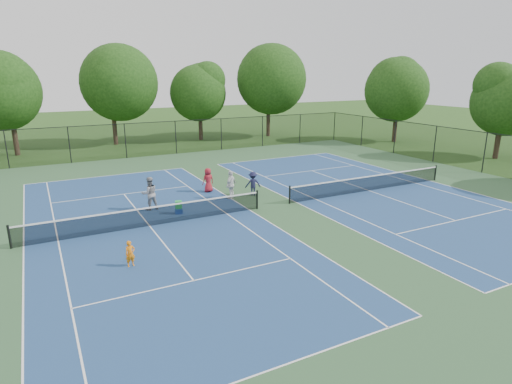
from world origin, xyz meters
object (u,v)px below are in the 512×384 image
ball_crate (179,211)px  tree_back_d (269,76)px  instructor (150,194)px  bystander_b (253,184)px  tree_back_a (7,87)px  child_player (130,254)px  tree_back_c (199,89)px  tree_side_f (504,97)px  bystander_c (208,180)px  tree_side_e (399,86)px  tree_back_b (110,79)px  ball_hopper (179,205)px  bystander_a (231,185)px

ball_crate → tree_back_d: bearing=51.5°
instructor → bystander_b: (6.27, -0.08, -0.18)m
tree_back_a → instructor: size_ratio=4.96×
child_player → bystander_b: size_ratio=0.71×
tree_back_c → instructor: 25.50m
tree_back_d → tree_side_f: (11.00, -21.00, -1.57)m
tree_side_f → bystander_b: 24.45m
tree_back_c → child_player: bearing=-115.3°
instructor → bystander_c: instructor is taller
bystander_c → tree_side_e: bearing=-167.4°
tree_back_c → tree_side_e: (18.00, -11.00, 0.33)m
tree_back_d → tree_back_a: bearing=-180.0°
tree_back_b → child_player: (-4.75, -30.11, -6.07)m
tree_back_c → tree_back_d: bearing=-7.1°
tree_back_a → tree_back_d: size_ratio=0.88×
tree_side_e → child_player: 36.93m
tree_back_d → bystander_c: tree_back_d is taller
tree_side_e → child_player: size_ratio=8.47×
tree_back_b → tree_side_f: (28.00, -23.00, -1.34)m
tree_back_a → tree_side_f: bearing=-29.6°
tree_side_f → child_player: size_ratio=7.74×
child_player → tree_back_d: bearing=43.6°
tree_back_d → bystander_b: (-13.02, -21.49, -6.08)m
tree_back_b → tree_back_c: (9.00, -1.00, -1.11)m
tree_side_f → child_player: bearing=-167.7°
tree_back_b → bystander_b: (3.98, -23.49, -5.85)m
tree_side_e → ball_hopper: size_ratio=21.71×
tree_back_a → ball_crate: bearing=-70.9°
tree_back_c → ball_hopper: (-10.13, -23.79, -4.98)m
bystander_b → ball_crate: size_ratio=3.82×
tree_back_d → instructor: bearing=-132.0°
ball_hopper → tree_back_a: bearing=109.1°
tree_side_f → ball_crate: size_ratio=20.95×
bystander_a → bystander_b: size_ratio=1.15×
tree_back_d → bystander_a: tree_back_d is taller
ball_hopper → bystander_c: bearing=47.9°
child_player → tree_back_a: bearing=90.0°
tree_back_d → instructor: tree_back_d is taller
tree_back_a → tree_side_e: (36.00, -10.00, -0.23)m
child_player → instructor: 7.16m
child_player → bystander_b: (8.73, 6.63, 0.22)m
tree_back_c → ball_hopper: size_ratio=20.54×
tree_back_a → tree_back_d: bearing=0.0°
tree_side_f → child_player: tree_side_f is taller
tree_back_a → tree_side_f: (37.00, -21.00, -0.79)m
instructor → tree_back_c: bearing=-120.2°
tree_back_a → bystander_b: tree_back_a is taller
tree_side_e → ball_crate: (-28.13, -12.79, -5.66)m
tree_side_e → child_player: (-31.75, -18.11, -5.28)m
tree_back_b → tree_back_a: bearing=-167.5°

